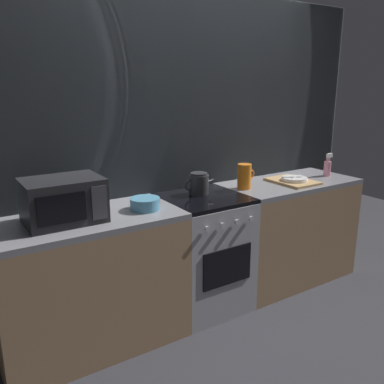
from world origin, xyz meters
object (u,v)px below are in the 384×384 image
(kettle, at_px, (199,184))
(spray_bottle, at_px, (327,167))
(stove_unit, at_px, (203,252))
(dish_pile, at_px, (293,180))
(pitcher, at_px, (244,176))
(microwave, at_px, (63,200))
(mixing_bowl, at_px, (145,204))

(kettle, xyz_separation_m, spray_bottle, (1.33, -0.11, -0.00))
(stove_unit, bearing_deg, kettle, 84.54)
(dish_pile, bearing_deg, kettle, 171.59)
(stove_unit, xyz_separation_m, pitcher, (0.40, 0.02, 0.55))
(stove_unit, bearing_deg, pitcher, 2.62)
(stove_unit, bearing_deg, dish_pile, -3.29)
(kettle, distance_m, dish_pile, 0.89)
(microwave, height_order, dish_pile, microwave)
(spray_bottle, bearing_deg, stove_unit, 178.68)
(dish_pile, bearing_deg, spray_bottle, 2.53)
(stove_unit, xyz_separation_m, mixing_bowl, (-0.51, -0.05, 0.49))
(mixing_bowl, xyz_separation_m, dish_pile, (1.40, -0.00, -0.02))
(mixing_bowl, distance_m, spray_bottle, 1.85)
(kettle, bearing_deg, stove_unit, -95.46)
(pitcher, distance_m, dish_pile, 0.49)
(dish_pile, bearing_deg, pitcher, 171.79)
(stove_unit, xyz_separation_m, kettle, (0.01, 0.08, 0.53))
(microwave, relative_size, pitcher, 2.30)
(spray_bottle, bearing_deg, kettle, 175.29)
(spray_bottle, bearing_deg, mixing_bowl, -179.41)
(stove_unit, height_order, pitcher, pitcher)
(mixing_bowl, distance_m, pitcher, 0.92)
(microwave, distance_m, kettle, 1.05)
(microwave, bearing_deg, stove_unit, 0.01)
(stove_unit, distance_m, dish_pile, 1.00)
(mixing_bowl, height_order, dish_pile, mixing_bowl)
(stove_unit, xyz_separation_m, microwave, (-1.04, -0.00, 0.59))
(microwave, height_order, kettle, microwave)
(mixing_bowl, bearing_deg, dish_pile, -0.04)
(microwave, distance_m, pitcher, 1.44)
(mixing_bowl, height_order, pitcher, pitcher)
(kettle, height_order, pitcher, pitcher)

